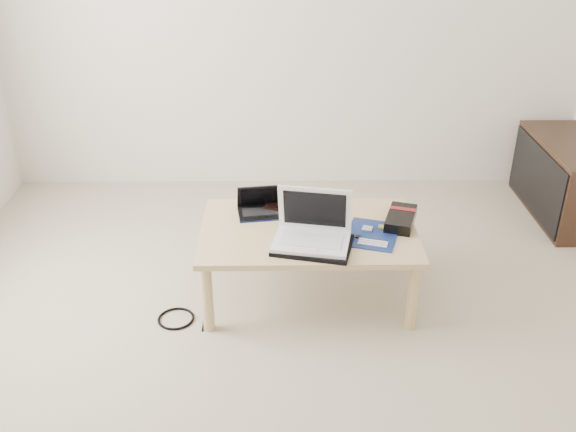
{
  "coord_description": "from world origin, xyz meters",
  "views": [
    {
      "loc": [
        -0.09,
        -2.34,
        1.98
      ],
      "look_at": [
        -0.06,
        0.53,
        0.48
      ],
      "focal_mm": 40.0,
      "sensor_mm": 36.0,
      "label": 1
    }
  ],
  "objects_px": {
    "coffee_table": "(308,237)",
    "gpu_box": "(401,219)",
    "media_cabinet": "(566,179)",
    "white_laptop": "(312,230)",
    "netbook": "(261,207)"
  },
  "relations": [
    {
      "from": "white_laptop",
      "to": "gpu_box",
      "type": "xyz_separation_m",
      "value": [
        0.47,
        0.2,
        -0.04
      ]
    },
    {
      "from": "media_cabinet",
      "to": "white_laptop",
      "type": "xyz_separation_m",
      "value": [
        -1.71,
        -1.07,
        0.22
      ]
    },
    {
      "from": "coffee_table",
      "to": "media_cabinet",
      "type": "xyz_separation_m",
      "value": [
        1.72,
        0.92,
        -0.1
      ]
    },
    {
      "from": "media_cabinet",
      "to": "white_laptop",
      "type": "height_order",
      "value": "white_laptop"
    },
    {
      "from": "netbook",
      "to": "coffee_table",
      "type": "bearing_deg",
      "value": -36.19
    },
    {
      "from": "white_laptop",
      "to": "coffee_table",
      "type": "bearing_deg",
      "value": 94.63
    },
    {
      "from": "gpu_box",
      "to": "netbook",
      "type": "bearing_deg",
      "value": 169.88
    },
    {
      "from": "coffee_table",
      "to": "gpu_box",
      "type": "distance_m",
      "value": 0.49
    },
    {
      "from": "media_cabinet",
      "to": "coffee_table",
      "type": "bearing_deg",
      "value": -151.87
    },
    {
      "from": "coffee_table",
      "to": "white_laptop",
      "type": "height_order",
      "value": "white_laptop"
    },
    {
      "from": "media_cabinet",
      "to": "netbook",
      "type": "distance_m",
      "value": 2.11
    },
    {
      "from": "netbook",
      "to": "gpu_box",
      "type": "relative_size",
      "value": 0.89
    },
    {
      "from": "coffee_table",
      "to": "media_cabinet",
      "type": "distance_m",
      "value": 1.96
    },
    {
      "from": "media_cabinet",
      "to": "white_laptop",
      "type": "relative_size",
      "value": 2.23
    },
    {
      "from": "coffee_table",
      "to": "white_laptop",
      "type": "distance_m",
      "value": 0.19
    }
  ]
}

